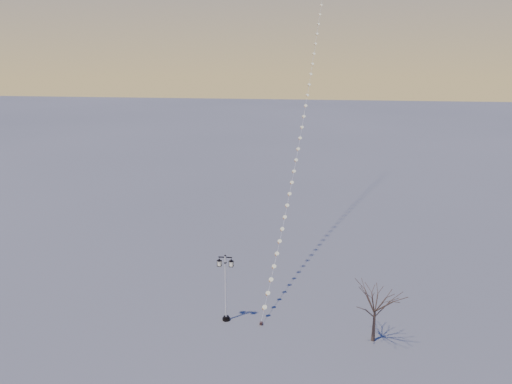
# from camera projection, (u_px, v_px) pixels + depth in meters

# --- Properties ---
(ground) EXTENTS (300.00, 300.00, 0.00)m
(ground) POSITION_uv_depth(u_px,v_px,m) (245.00, 333.00, 31.21)
(ground) COLOR slate
(ground) RESTS_ON ground
(street_lamp) EXTENTS (1.11, 0.48, 4.36)m
(street_lamp) POSITION_uv_depth(u_px,v_px,m) (226.00, 284.00, 32.07)
(street_lamp) COLOR black
(street_lamp) RESTS_ON ground
(bare_tree) EXTENTS (2.12, 2.12, 3.52)m
(bare_tree) POSITION_uv_depth(u_px,v_px,m) (375.00, 302.00, 29.76)
(bare_tree) COLOR #433127
(bare_tree) RESTS_ON ground
(kite_train) EXTENTS (3.94, 36.01, 27.86)m
(kite_train) POSITION_uv_depth(u_px,v_px,m) (306.00, 79.00, 45.23)
(kite_train) COLOR #351F1B
(kite_train) RESTS_ON ground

